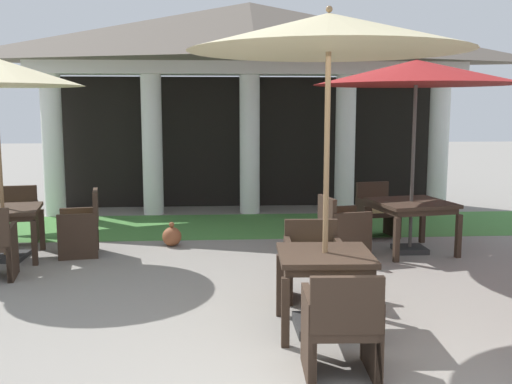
# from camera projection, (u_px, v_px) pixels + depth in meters

# --- Properties ---
(background_pavilion) EXTENTS (8.65, 2.87, 3.99)m
(background_pavilion) POSITION_uv_depth(u_px,v_px,m) (249.00, 53.00, 11.30)
(background_pavilion) COLOR white
(background_pavilion) RESTS_ON ground
(lawn_strip) EXTENTS (10.45, 2.17, 0.01)m
(lawn_strip) POSITION_uv_depth(u_px,v_px,m) (254.00, 225.00, 10.39)
(lawn_strip) COLOR #47843D
(lawn_strip) RESTS_ON ground
(patio_table_near_foreground) EXTENTS (0.88, 0.88, 0.74)m
(patio_table_near_foreground) POSITION_uv_depth(u_px,v_px,m) (325.00, 264.00, 5.47)
(patio_table_near_foreground) COLOR #38281E
(patio_table_near_foreground) RESTS_ON ground
(patio_umbrella_near_foreground) EXTENTS (2.49, 2.49, 2.93)m
(patio_umbrella_near_foreground) POSITION_uv_depth(u_px,v_px,m) (329.00, 37.00, 5.18)
(patio_umbrella_near_foreground) COLOR #2D2D2D
(patio_umbrella_near_foreground) RESTS_ON ground
(patio_chair_near_foreground_south) EXTENTS (0.58, 0.59, 0.86)m
(patio_chair_near_foreground_south) POSITION_uv_depth(u_px,v_px,m) (341.00, 326.00, 4.56)
(patio_chair_near_foreground_south) COLOR #38281E
(patio_chair_near_foreground_south) RESTS_ON ground
(patio_chair_near_foreground_north) EXTENTS (0.63, 0.55, 0.83)m
(patio_chair_near_foreground_north) POSITION_uv_depth(u_px,v_px,m) (313.00, 261.00, 6.43)
(patio_chair_near_foreground_north) COLOR #38281E
(patio_chair_near_foreground_north) RESTS_ON ground
(patio_table_mid_left) EXTENTS (1.09, 1.09, 0.71)m
(patio_table_mid_left) POSITION_uv_depth(u_px,v_px,m) (3.00, 215.00, 8.05)
(patio_table_mid_left) COLOR #38281E
(patio_table_mid_left) RESTS_ON ground
(patio_chair_mid_left_east) EXTENTS (0.63, 0.67, 0.91)m
(patio_chair_mid_left_east) POSITION_uv_depth(u_px,v_px,m) (81.00, 226.00, 8.31)
(patio_chair_mid_left_east) COLOR #38281E
(patio_chair_mid_left_east) RESTS_ON ground
(patio_chair_mid_left_north) EXTENTS (0.70, 0.62, 0.85)m
(patio_chair_mid_left_north) POSITION_uv_depth(u_px,v_px,m) (16.00, 217.00, 9.05)
(patio_chair_mid_left_north) COLOR #38281E
(patio_chair_mid_left_north) RESTS_ON ground
(patio_table_mid_right) EXTENTS (1.19, 1.19, 0.73)m
(patio_table_mid_right) POSITION_uv_depth(u_px,v_px,m) (411.00, 208.00, 8.44)
(patio_table_mid_right) COLOR #38281E
(patio_table_mid_right) RESTS_ON ground
(patio_umbrella_mid_right) EXTENTS (2.84, 2.84, 2.76)m
(patio_umbrella_mid_right) POSITION_uv_depth(u_px,v_px,m) (416.00, 73.00, 8.18)
(patio_umbrella_mid_right) COLOR #2D2D2D
(patio_umbrella_mid_right) RESTS_ON ground
(patio_chair_mid_right_west) EXTENTS (0.67, 0.67, 0.85)m
(patio_chair_mid_right_west) POSITION_uv_depth(u_px,v_px,m) (342.00, 228.00, 8.21)
(patio_chair_mid_right_west) COLOR #38281E
(patio_chair_mid_right_west) RESTS_ON ground
(patio_chair_mid_right_north) EXTENTS (0.66, 0.60, 0.86)m
(patio_chair_mid_right_north) POSITION_uv_depth(u_px,v_px,m) (377.00, 212.00, 9.49)
(patio_chair_mid_right_north) COLOR #38281E
(patio_chair_mid_right_north) RESTS_ON ground
(terracotta_urn) EXTENTS (0.28, 0.28, 0.36)m
(terracotta_urn) POSITION_uv_depth(u_px,v_px,m) (172.00, 236.00, 8.87)
(terracotta_urn) COLOR brown
(terracotta_urn) RESTS_ON ground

